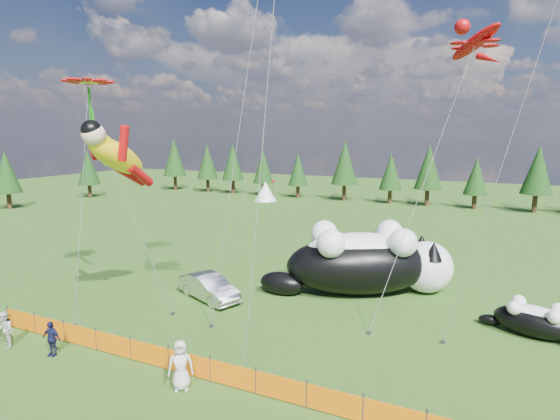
{
  "coord_description": "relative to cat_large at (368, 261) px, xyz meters",
  "views": [
    {
      "loc": [
        9.94,
        -16.05,
        9.49
      ],
      "look_at": [
        0.77,
        4.0,
        5.67
      ],
      "focal_mm": 28.0,
      "sensor_mm": 36.0,
      "label": 1
    }
  ],
  "objects": [
    {
      "name": "cat_small",
      "position": [
        8.78,
        -2.5,
        -1.21
      ],
      "size": [
        4.66,
        2.5,
        1.71
      ],
      "rotation": [
        0.0,
        0.0,
        -0.26
      ],
      "color": "black",
      "rests_on": "ground"
    },
    {
      "name": "car",
      "position": [
        -8.14,
        -4.88,
        -1.3
      ],
      "size": [
        4.65,
        3.11,
        1.45
      ],
      "primitive_type": "imported",
      "rotation": [
        0.0,
        0.0,
        1.17
      ],
      "color": "silver",
      "rests_on": "ground"
    },
    {
      "name": "spectator_b",
      "position": [
        -13.14,
        -13.69,
        -1.17
      ],
      "size": [
        0.96,
        0.86,
        1.71
      ],
      "primitive_type": "imported",
      "rotation": [
        0.0,
        0.0,
        -0.58
      ],
      "color": "silver",
      "rests_on": "ground"
    },
    {
      "name": "flower_kite",
      "position": [
        -13.93,
        -7.29,
        10.15
      ],
      "size": [
        3.29,
        5.08,
        12.82
      ],
      "color": "#B4090C",
      "rests_on": "ground"
    },
    {
      "name": "safety_fence",
      "position": [
        -4.23,
        -12.17,
        -1.52
      ],
      "size": [
        22.06,
        0.06,
        1.1
      ],
      "color": "#262626",
      "rests_on": "ground"
    },
    {
      "name": "spectator_e",
      "position": [
        -3.96,
        -13.02,
        -1.05
      ],
      "size": [
        1.13,
        1.05,
        1.94
      ],
      "primitive_type": "imported",
      "rotation": [
        0.0,
        0.0,
        0.61
      ],
      "color": "silver",
      "rests_on": "ground"
    },
    {
      "name": "tree_line",
      "position": [
        -4.23,
        35.83,
        1.98
      ],
      "size": [
        90.0,
        4.0,
        8.0
      ],
      "primitive_type": null,
      "color": "black",
      "rests_on": "ground"
    },
    {
      "name": "spectator_c",
      "position": [
        -10.63,
        -13.3,
        -1.24
      ],
      "size": [
        0.96,
        0.57,
        1.56
      ],
      "primitive_type": "imported",
      "rotation": [
        0.0,
        0.0,
        0.12
      ],
      "color": "#16183E",
      "rests_on": "ground"
    },
    {
      "name": "superhero_kite",
      "position": [
        -11.01,
        -8.48,
        6.39
      ],
      "size": [
        4.55,
        4.56,
        10.54
      ],
      "color": "yellow",
      "rests_on": "ground"
    },
    {
      "name": "festival_tents",
      "position": [
        6.77,
        30.83,
        -0.62
      ],
      "size": [
        50.0,
        3.2,
        2.8
      ],
      "primitive_type": null,
      "color": "white",
      "rests_on": "ground"
    },
    {
      "name": "cat_large",
      "position": [
        0.0,
        0.0,
        0.0
      ],
      "size": [
        10.92,
        7.72,
        4.25
      ],
      "rotation": [
        0.0,
        0.0,
        0.48
      ],
      "color": "black",
      "rests_on": "ground"
    },
    {
      "name": "gecko_kite",
      "position": [
        4.92,
        4.97,
        12.97
      ],
      "size": [
        6.58,
        13.72,
        18.52
      ],
      "color": "#B4090C",
      "rests_on": "ground"
    },
    {
      "name": "ground",
      "position": [
        -4.23,
        -9.17,
        -2.02
      ],
      "size": [
        160.0,
        160.0,
        0.0
      ],
      "primitive_type": "plane",
      "color": "#153409",
      "rests_on": "ground"
    }
  ]
}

